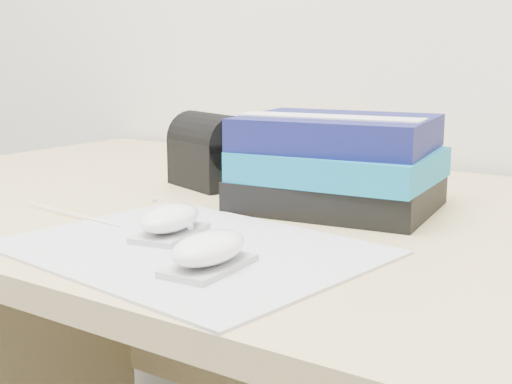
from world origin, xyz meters
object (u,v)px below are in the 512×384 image
Objects in this scene: mouse_rear at (170,221)px; mouse_front at (209,251)px; book_stack at (338,163)px; desk at (362,369)px; pouch at (211,151)px.

mouse_front is at bearing -32.47° from mouse_rear.
book_stack reaches higher than mouse_front.
mouse_rear reaches higher than desk.
book_stack is at bearing 72.08° from mouse_rear.
pouch reaches higher than mouse_rear.
desk is at bearing 90.56° from mouse_front.
mouse_rear is (-0.11, -0.28, 0.26)m from desk.
desk is 15.07× the size of mouse_rear.
pouch is at bearing 173.66° from book_stack.
desk is 11.09× the size of pouch.
pouch is at bearing 127.85° from mouse_front.
desk is at bearing 49.18° from book_stack.
mouse_front is 0.43m from pouch.
desk is 0.30m from book_stack.
book_stack is (-0.03, -0.03, 0.29)m from desk.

